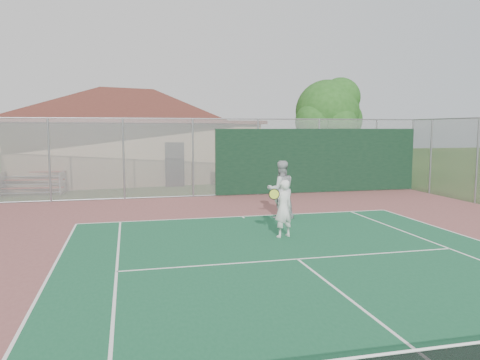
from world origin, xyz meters
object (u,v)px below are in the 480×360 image
clubhouse (130,126)px  tree (329,114)px  player_white_front (283,209)px  player_grey_back (281,190)px  bleachers (33,182)px

clubhouse → tree: (10.87, -4.62, 0.64)m
clubhouse → player_white_front: 17.51m
player_white_front → player_grey_back: 2.80m
bleachers → tree: size_ratio=0.48×
bleachers → player_white_front: bearing=-49.5°
clubhouse → tree: bearing=-31.1°
clubhouse → bleachers: 7.70m
clubhouse → bleachers: clubhouse is taller
player_white_front → clubhouse: bearing=-95.3°
bleachers → player_white_front: (8.58, -11.24, 0.28)m
tree → player_white_front: bearing=-119.1°
player_white_front → player_grey_back: player_grey_back is taller
clubhouse → player_grey_back: size_ratio=8.09×
clubhouse → player_white_front: size_ratio=9.78×
clubhouse → tree: 11.83m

